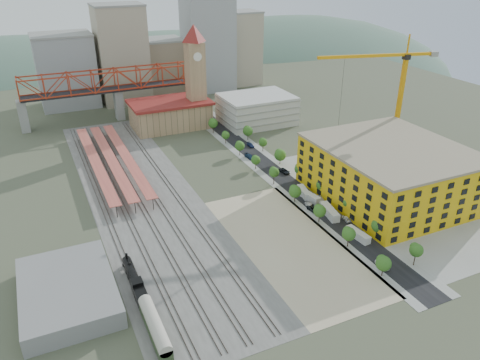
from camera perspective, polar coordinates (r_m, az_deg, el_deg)
name	(u,v)px	position (r m, az deg, el deg)	size (l,w,h in m)	color
ground	(254,195)	(165.18, 1.75, -1.90)	(400.00, 400.00, 0.00)	#474C38
ballast_strip	(142,194)	(169.43, -11.92, -1.73)	(36.00, 165.00, 0.06)	#605E59
dirt_lot	(290,243)	(139.83, 6.06, -7.70)	(28.00, 67.00, 0.06)	tan
street_asphalt	(274,171)	(183.78, 4.14, 1.08)	(12.00, 170.00, 0.06)	black
sidewalk_west	(261,174)	(181.40, 2.62, 0.77)	(3.00, 170.00, 0.04)	gray
sidewalk_east	(286,169)	(186.30, 5.63, 1.37)	(3.00, 170.00, 0.04)	gray
construction_pad	(393,194)	(174.40, 18.14, -1.69)	(50.00, 90.00, 0.06)	gray
rail_tracks	(136,195)	(169.06, -12.51, -1.81)	(26.56, 160.00, 0.18)	#382B23
platform_canopies	(111,159)	(191.63, -15.47, 2.54)	(16.00, 80.00, 4.12)	#D76752
station_hall	(170,114)	(231.86, -8.49, 7.99)	(38.00, 24.00, 13.10)	tan
clock_tower	(195,67)	(228.11, -5.50, 13.60)	(12.00, 12.00, 52.00)	tan
parking_garage	(257,109)	(235.43, 2.06, 8.63)	(34.00, 26.00, 14.00)	silver
truss_bridge	(116,82)	(245.86, -14.84, 11.42)	(94.00, 9.60, 25.60)	gray
construction_building	(390,172)	(168.51, 17.82, 0.93)	(44.60, 50.60, 18.80)	gold
warehouse	(68,291)	(125.12, -20.25, -12.61)	(22.00, 32.00, 5.00)	gray
street_trees	(287,181)	(175.99, 5.70, -0.18)	(15.40, 124.40, 8.00)	#29601C
skyline	(158,56)	(287.50, -9.92, 14.72)	(133.00, 46.00, 60.00)	#9EA0A3
distant_hills	(172,142)	(435.06, -8.35, 4.60)	(647.00, 264.00, 227.00)	#4C6B59
locomotive	(134,280)	(125.00, -12.74, -11.80)	(2.75, 21.23, 5.31)	black
coach	(155,328)	(109.41, -10.30, -17.32)	(3.05, 17.70, 5.55)	#2E3C20
tower_crane	(394,86)	(191.73, 18.29, 10.78)	(46.08, 13.44, 50.37)	orange
site_trailer_a	(358,235)	(145.20, 14.18, -6.49)	(2.29, 8.70, 2.38)	silver
site_trailer_b	(330,212)	(154.97, 10.86, -3.83)	(2.65, 10.07, 2.76)	silver
site_trailer_c	(310,197)	(163.46, 8.51, -2.04)	(2.33, 8.87, 2.43)	silver
site_trailer_d	(304,192)	(166.30, 7.80, -1.49)	(2.27, 8.63, 2.36)	silver
car_0	(382,265)	(134.83, 16.94, -9.87)	(1.88, 4.67, 1.59)	white
car_1	(309,205)	(158.94, 8.45, -3.09)	(1.57, 4.51, 1.49)	#9E9DA2
car_2	(314,209)	(156.70, 9.06, -3.57)	(2.63, 5.70, 1.59)	black
car_3	(249,156)	(194.99, 1.15, 2.90)	(2.16, 5.31, 1.54)	navy
car_4	(346,219)	(153.49, 12.84, -4.67)	(1.53, 3.80, 1.30)	white
car_5	(320,199)	(163.99, 9.71, -2.25)	(1.39, 3.99, 1.31)	#9B9A9F
car_6	(284,171)	(182.42, 5.44, 1.07)	(2.43, 5.27, 1.46)	black
car_7	(250,145)	(206.90, 1.28, 4.28)	(2.00, 4.91, 1.42)	navy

